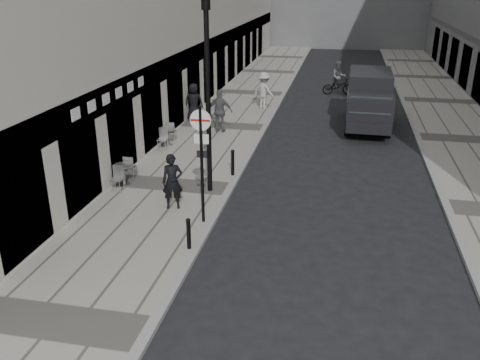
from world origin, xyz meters
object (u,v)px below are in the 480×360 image
object	(u,v)px
sign_post	(201,150)
panel_van	(369,97)
lamppost	(208,90)
cyclist	(338,82)
walking_man	(172,182)

from	to	relation	value
sign_post	panel_van	distance (m)	12.95
lamppost	cyclist	xyz separation A→B (m)	(3.83, 16.55, -2.73)
panel_van	cyclist	world-z (taller)	panel_van
lamppost	panel_van	xyz separation A→B (m)	(5.40, 9.60, -2.09)
walking_man	cyclist	xyz separation A→B (m)	(4.59, 18.12, -0.20)
lamppost	cyclist	world-z (taller)	lamppost
lamppost	cyclist	size ratio (longest dim) A/B	3.02
lamppost	cyclist	bearing A→B (deg)	76.99
panel_van	cyclist	bearing A→B (deg)	103.82
panel_van	walking_man	bearing A→B (deg)	-117.85
walking_man	sign_post	xyz separation A→B (m)	(1.16, -0.74, 1.35)
sign_post	cyclist	bearing A→B (deg)	77.87
sign_post	lamppost	world-z (taller)	lamppost
walking_man	panel_van	xyz separation A→B (m)	(6.16, 11.17, 0.44)
walking_man	cyclist	size ratio (longest dim) A/B	0.86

